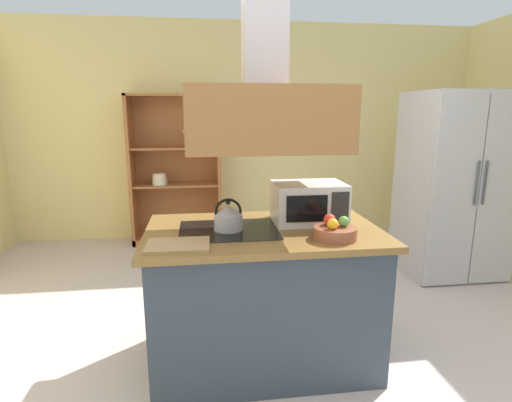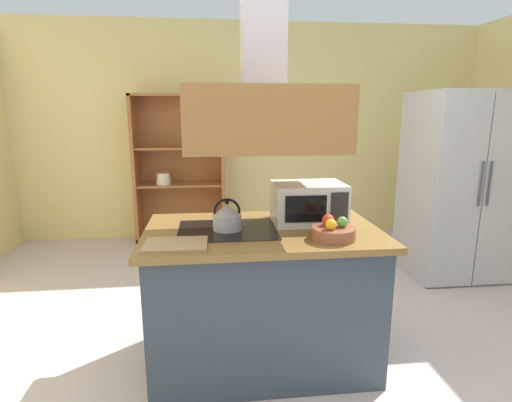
{
  "view_description": "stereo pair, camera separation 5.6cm",
  "coord_description": "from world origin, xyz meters",
  "px_view_note": "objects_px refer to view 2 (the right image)",
  "views": [
    {
      "loc": [
        -0.6,
        -2.25,
        1.62
      ],
      "look_at": [
        -0.23,
        0.47,
        1.0
      ],
      "focal_mm": 28.19,
      "sensor_mm": 36.0,
      "label": 1
    },
    {
      "loc": [
        -0.54,
        -2.26,
        1.62
      ],
      "look_at": [
        -0.23,
        0.47,
        1.0
      ],
      "focal_mm": 28.19,
      "sensor_mm": 36.0,
      "label": 2
    }
  ],
  "objects_px": {
    "refrigerator": "(458,186)",
    "fruit_bowl": "(333,231)",
    "cutting_board": "(176,245)",
    "kettle": "(227,217)",
    "dish_cabinet": "(180,178)",
    "microwave": "(308,203)"
  },
  "relations": [
    {
      "from": "cutting_board",
      "to": "fruit_bowl",
      "type": "distance_m",
      "value": 0.89
    },
    {
      "from": "fruit_bowl",
      "to": "cutting_board",
      "type": "bearing_deg",
      "value": -178.34
    },
    {
      "from": "cutting_board",
      "to": "microwave",
      "type": "xyz_separation_m",
      "value": [
        0.83,
        0.4,
        0.12
      ]
    },
    {
      "from": "kettle",
      "to": "microwave",
      "type": "xyz_separation_m",
      "value": [
        0.54,
        0.13,
        0.05
      ]
    },
    {
      "from": "refrigerator",
      "to": "kettle",
      "type": "relative_size",
      "value": 9.14
    },
    {
      "from": "refrigerator",
      "to": "microwave",
      "type": "xyz_separation_m",
      "value": [
        -1.78,
        -1.11,
        0.13
      ]
    },
    {
      "from": "dish_cabinet",
      "to": "fruit_bowl",
      "type": "distance_m",
      "value": 3.11
    },
    {
      "from": "refrigerator",
      "to": "fruit_bowl",
      "type": "bearing_deg",
      "value": -139.07
    },
    {
      "from": "cutting_board",
      "to": "fruit_bowl",
      "type": "height_order",
      "value": "fruit_bowl"
    },
    {
      "from": "cutting_board",
      "to": "fruit_bowl",
      "type": "xyz_separation_m",
      "value": [
        0.89,
        0.03,
        0.04
      ]
    },
    {
      "from": "refrigerator",
      "to": "fruit_bowl",
      "type": "height_order",
      "value": "refrigerator"
    },
    {
      "from": "dish_cabinet",
      "to": "fruit_bowl",
      "type": "bearing_deg",
      "value": -69.77
    },
    {
      "from": "fruit_bowl",
      "to": "refrigerator",
      "type": "bearing_deg",
      "value": 40.93
    },
    {
      "from": "refrigerator",
      "to": "fruit_bowl",
      "type": "xyz_separation_m",
      "value": [
        -1.72,
        -1.49,
        0.04
      ]
    },
    {
      "from": "refrigerator",
      "to": "dish_cabinet",
      "type": "xyz_separation_m",
      "value": [
        -2.79,
        1.42,
        -0.1
      ]
    },
    {
      "from": "dish_cabinet",
      "to": "cutting_board",
      "type": "relative_size",
      "value": 5.34
    },
    {
      "from": "cutting_board",
      "to": "microwave",
      "type": "height_order",
      "value": "microwave"
    },
    {
      "from": "refrigerator",
      "to": "kettle",
      "type": "bearing_deg",
      "value": -151.77
    },
    {
      "from": "refrigerator",
      "to": "kettle",
      "type": "distance_m",
      "value": 2.63
    },
    {
      "from": "refrigerator",
      "to": "cutting_board",
      "type": "bearing_deg",
      "value": -149.81
    },
    {
      "from": "kettle",
      "to": "microwave",
      "type": "distance_m",
      "value": 0.55
    },
    {
      "from": "dish_cabinet",
      "to": "cutting_board",
      "type": "height_order",
      "value": "dish_cabinet"
    }
  ]
}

